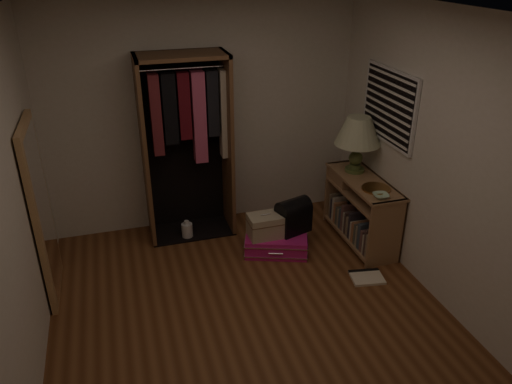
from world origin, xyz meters
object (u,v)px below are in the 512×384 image
open_wardrobe (189,131)px  floor_mirror (42,213)px  black_bag (293,215)px  train_case (266,226)px  console_bookshelf (360,208)px  pink_suitcase (276,241)px  white_jug (187,230)px  table_lamp (358,132)px

open_wardrobe → floor_mirror: 1.72m
floor_mirror → black_bag: bearing=1.5°
train_case → console_bookshelf: bearing=-1.6°
black_bag → console_bookshelf: bearing=-19.2°
console_bookshelf → train_case: (-1.10, 0.01, -0.06)m
open_wardrobe → black_bag: (0.97, -0.71, -0.81)m
console_bookshelf → pink_suitcase: console_bookshelf is taller
open_wardrobe → black_bag: open_wardrobe is taller
pink_suitcase → white_jug: white_jug is taller
open_wardrobe → pink_suitcase: (0.78, -0.71, -1.11)m
console_bookshelf → white_jug: bearing=163.2°
black_bag → table_lamp: (0.78, 0.18, 0.80)m
open_wardrobe → table_lamp: 1.83m
console_bookshelf → white_jug: console_bookshelf is taller
pink_suitcase → open_wardrobe: bearing=157.8°
console_bookshelf → floor_mirror: size_ratio=0.66×
black_bag → white_jug: (-1.08, 0.53, -0.31)m
open_wardrobe → white_jug: open_wardrobe is taller
floor_mirror → open_wardrobe: bearing=27.4°
pink_suitcase → white_jug: bearing=169.2°
black_bag → floor_mirror: bearing=164.4°
console_bookshelf → table_lamp: (0.00, 0.21, 0.82)m
console_bookshelf → table_lamp: size_ratio=1.77×
table_lamp → train_case: bearing=-170.1°
pink_suitcase → black_bag: 0.36m
table_lamp → white_jug: table_lamp is taller
open_wardrobe → black_bag: size_ratio=5.04×
floor_mirror → pink_suitcase: size_ratio=2.11×
console_bookshelf → black_bag: size_ratio=2.75×
pink_suitcase → black_bag: (0.19, 0.00, 0.30)m
open_wardrobe → white_jug: bearing=-124.0°
floor_mirror → table_lamp: bearing=4.3°
console_bookshelf → floor_mirror: 3.27m
floor_mirror → white_jug: floor_mirror is taller
console_bookshelf → black_bag: bearing=178.0°
train_case → black_bag: (0.32, 0.02, 0.07)m
floor_mirror → train_case: 2.20m
open_wardrobe → black_bag: 1.44m
table_lamp → white_jug: (-1.87, 0.36, -1.12)m
train_case → table_lamp: 1.42m
pink_suitcase → train_case: 0.27m
pink_suitcase → black_bag: size_ratio=1.98×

